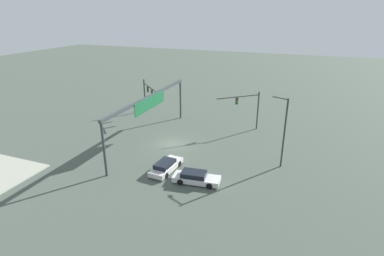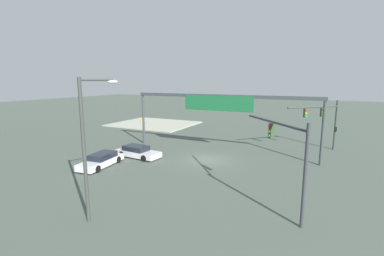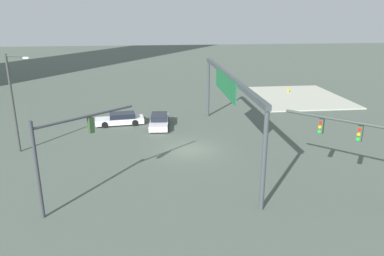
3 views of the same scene
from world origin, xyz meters
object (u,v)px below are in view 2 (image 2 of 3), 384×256
object	(u,v)px
streetlamp_curved_arm	(88,140)
sedan_car_waiting_far	(101,160)
traffic_signal_opposite_side	(287,148)
sedan_car_approaching	(138,152)
fire_hydrant_on_curb	(142,121)
traffic_signal_near_corner	(325,117)

from	to	relation	value
streetlamp_curved_arm	sedan_car_waiting_far	world-z (taller)	streetlamp_curved_arm
streetlamp_curved_arm	sedan_car_waiting_far	size ratio (longest dim) A/B	1.60
traffic_signal_opposite_side	sedan_car_approaching	bearing A→B (deg)	28.55
traffic_signal_opposite_side	sedan_car_waiting_far	world-z (taller)	traffic_signal_opposite_side
fire_hydrant_on_curb	traffic_signal_opposite_side	bearing A→B (deg)	139.81
traffic_signal_near_corner	traffic_signal_opposite_side	xyz separation A→B (m)	(1.65, 17.38, 0.18)
sedan_car_approaching	sedan_car_waiting_far	xyz separation A→B (m)	(1.13, 3.96, -0.00)
sedan_car_approaching	sedan_car_waiting_far	bearing A→B (deg)	-101.65
sedan_car_waiting_far	fire_hydrant_on_curb	distance (m)	25.83
streetlamp_curved_arm	fire_hydrant_on_curb	world-z (taller)	streetlamp_curved_arm
streetlamp_curved_arm	traffic_signal_near_corner	bearing A→B (deg)	-2.97
streetlamp_curved_arm	sedan_car_approaching	world-z (taller)	streetlamp_curved_arm
streetlamp_curved_arm	sedan_car_approaching	size ratio (longest dim) A/B	1.64
sedan_car_approaching	fire_hydrant_on_curb	distance (m)	23.08
sedan_car_approaching	traffic_signal_opposite_side	bearing A→B (deg)	-16.30
streetlamp_curved_arm	sedan_car_approaching	distance (m)	13.57
traffic_signal_opposite_side	streetlamp_curved_arm	distance (m)	11.29
traffic_signal_opposite_side	streetlamp_curved_arm	size ratio (longest dim) A/B	0.71
streetlamp_curved_arm	sedan_car_approaching	bearing A→B (deg)	49.49
sedan_car_approaching	streetlamp_curved_arm	bearing A→B (deg)	-59.27
traffic_signal_near_corner	fire_hydrant_on_curb	bearing A→B (deg)	-58.60
traffic_signal_near_corner	sedan_car_approaching	distance (m)	20.89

